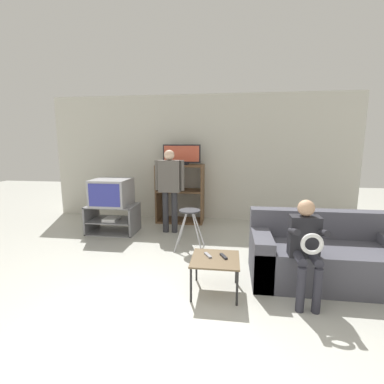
{
  "coord_description": "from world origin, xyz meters",
  "views": [
    {
      "loc": [
        0.66,
        -1.8,
        1.62
      ],
      "look_at": [
        0.1,
        2.23,
        0.9
      ],
      "focal_mm": 26.0,
      "sensor_mm": 36.0,
      "label": 1
    }
  ],
  "objects_px": {
    "television_main": "(112,192)",
    "remote_control_black": "(224,256)",
    "person_standing_adult": "(170,183)",
    "person_seated_child": "(306,243)",
    "tv_stand": "(113,219)",
    "remote_control_white": "(208,255)",
    "couch": "(324,257)",
    "folding_stool": "(190,218)",
    "television_flat": "(182,155)",
    "media_shelf": "(180,193)",
    "snack_table": "(215,262)"
  },
  "relations": [
    {
      "from": "television_flat",
      "to": "person_standing_adult",
      "type": "relative_size",
      "value": 0.51
    },
    {
      "from": "couch",
      "to": "person_seated_child",
      "type": "distance_m",
      "value": 0.68
    },
    {
      "from": "remote_control_white",
      "to": "person_standing_adult",
      "type": "relative_size",
      "value": 0.1
    },
    {
      "from": "snack_table",
      "to": "remote_control_white",
      "type": "xyz_separation_m",
      "value": [
        -0.08,
        0.05,
        0.05
      ]
    },
    {
      "from": "remote_control_white",
      "to": "person_seated_child",
      "type": "relative_size",
      "value": 0.14
    },
    {
      "from": "tv_stand",
      "to": "television_main",
      "type": "relative_size",
      "value": 1.36
    },
    {
      "from": "television_flat",
      "to": "person_standing_adult",
      "type": "height_order",
      "value": "television_flat"
    },
    {
      "from": "television_main",
      "to": "television_flat",
      "type": "relative_size",
      "value": 0.83
    },
    {
      "from": "remote_control_black",
      "to": "couch",
      "type": "distance_m",
      "value": 1.25
    },
    {
      "from": "television_main",
      "to": "couch",
      "type": "height_order",
      "value": "television_main"
    },
    {
      "from": "tv_stand",
      "to": "folding_stool",
      "type": "distance_m",
      "value": 1.65
    },
    {
      "from": "television_main",
      "to": "remote_control_black",
      "type": "bearing_deg",
      "value": -41.12
    },
    {
      "from": "remote_control_white",
      "to": "tv_stand",
      "type": "bearing_deg",
      "value": 108.68
    },
    {
      "from": "tv_stand",
      "to": "couch",
      "type": "xyz_separation_m",
      "value": [
        3.23,
        -1.39,
        0.04
      ]
    },
    {
      "from": "person_standing_adult",
      "to": "folding_stool",
      "type": "bearing_deg",
      "value": -58.14
    },
    {
      "from": "media_shelf",
      "to": "folding_stool",
      "type": "relative_size",
      "value": 1.9
    },
    {
      "from": "television_flat",
      "to": "remote_control_white",
      "type": "relative_size",
      "value": 5.29
    },
    {
      "from": "television_flat",
      "to": "person_seated_child",
      "type": "relative_size",
      "value": 0.73
    },
    {
      "from": "tv_stand",
      "to": "remote_control_white",
      "type": "height_order",
      "value": "tv_stand"
    },
    {
      "from": "person_standing_adult",
      "to": "tv_stand",
      "type": "bearing_deg",
      "value": -171.87
    },
    {
      "from": "television_main",
      "to": "person_seated_child",
      "type": "xyz_separation_m",
      "value": [
        2.88,
        -1.86,
        -0.12
      ]
    },
    {
      "from": "folding_stool",
      "to": "couch",
      "type": "relative_size",
      "value": 0.37
    },
    {
      "from": "folding_stool",
      "to": "snack_table",
      "type": "height_order",
      "value": "folding_stool"
    },
    {
      "from": "person_standing_adult",
      "to": "person_seated_child",
      "type": "bearing_deg",
      "value": -47.39
    },
    {
      "from": "media_shelf",
      "to": "remote_control_white",
      "type": "bearing_deg",
      "value": -73.46
    },
    {
      "from": "folding_stool",
      "to": "television_flat",
      "type": "bearing_deg",
      "value": 104.32
    },
    {
      "from": "media_shelf",
      "to": "folding_stool",
      "type": "xyz_separation_m",
      "value": [
        0.42,
        -1.49,
        -0.11
      ]
    },
    {
      "from": "television_main",
      "to": "snack_table",
      "type": "distance_m",
      "value": 2.72
    },
    {
      "from": "remote_control_white",
      "to": "television_main",
      "type": "bearing_deg",
      "value": 108.63
    },
    {
      "from": "remote_control_black",
      "to": "folding_stool",
      "type": "bearing_deg",
      "value": 89.93
    },
    {
      "from": "remote_control_black",
      "to": "couch",
      "type": "xyz_separation_m",
      "value": [
        1.18,
        0.4,
        -0.11
      ]
    },
    {
      "from": "tv_stand",
      "to": "couch",
      "type": "height_order",
      "value": "couch"
    },
    {
      "from": "tv_stand",
      "to": "remote_control_white",
      "type": "xyz_separation_m",
      "value": [
        1.88,
        -1.78,
        0.15
      ]
    },
    {
      "from": "media_shelf",
      "to": "tv_stand",
      "type": "bearing_deg",
      "value": -141.19
    },
    {
      "from": "person_seated_child",
      "to": "tv_stand",
      "type": "bearing_deg",
      "value": 147.17
    },
    {
      "from": "media_shelf",
      "to": "remote_control_white",
      "type": "distance_m",
      "value": 2.79
    },
    {
      "from": "tv_stand",
      "to": "television_flat",
      "type": "xyz_separation_m",
      "value": [
        1.13,
        0.88,
        1.12
      ]
    },
    {
      "from": "media_shelf",
      "to": "person_seated_child",
      "type": "height_order",
      "value": "media_shelf"
    },
    {
      "from": "snack_table",
      "to": "tv_stand",
      "type": "bearing_deg",
      "value": 137.04
    },
    {
      "from": "person_seated_child",
      "to": "person_standing_adult",
      "type": "bearing_deg",
      "value": 132.61
    },
    {
      "from": "couch",
      "to": "person_standing_adult",
      "type": "height_order",
      "value": "person_standing_adult"
    },
    {
      "from": "media_shelf",
      "to": "remote_control_black",
      "type": "xyz_separation_m",
      "value": [
        0.96,
        -2.67,
        -0.2
      ]
    },
    {
      "from": "television_main",
      "to": "person_standing_adult",
      "type": "height_order",
      "value": "person_standing_adult"
    },
    {
      "from": "person_seated_child",
      "to": "remote_control_black",
      "type": "bearing_deg",
      "value": 175.34
    },
    {
      "from": "television_main",
      "to": "folding_stool",
      "type": "xyz_separation_m",
      "value": [
        1.51,
        -0.62,
        -0.25
      ]
    },
    {
      "from": "remote_control_white",
      "to": "person_standing_adult",
      "type": "height_order",
      "value": "person_standing_adult"
    },
    {
      "from": "snack_table",
      "to": "television_flat",
      "type": "bearing_deg",
      "value": 107.22
    },
    {
      "from": "remote_control_black",
      "to": "television_flat",
      "type": "bearing_deg",
      "value": 84.17
    },
    {
      "from": "remote_control_black",
      "to": "remote_control_white",
      "type": "height_order",
      "value": "same"
    },
    {
      "from": "television_main",
      "to": "tv_stand",
      "type": "bearing_deg",
      "value": -81.67
    }
  ]
}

